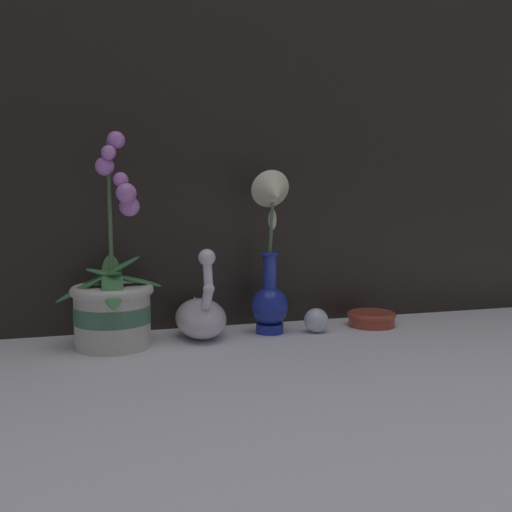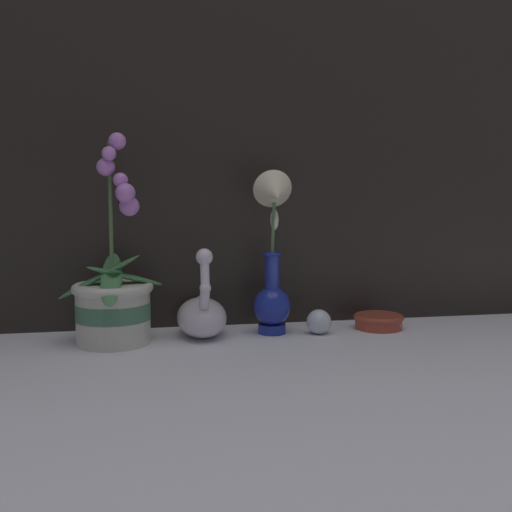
{
  "view_description": "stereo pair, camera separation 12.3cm",
  "coord_description": "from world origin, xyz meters",
  "px_view_note": "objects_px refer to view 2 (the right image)",
  "views": [
    {
      "loc": [
        -0.35,
        -1.04,
        0.3
      ],
      "look_at": [
        -0.01,
        0.14,
        0.17
      ],
      "focal_mm": 42.0,
      "sensor_mm": 36.0,
      "label": 1
    },
    {
      "loc": [
        -0.23,
        -1.07,
        0.3
      ],
      "look_at": [
        -0.01,
        0.14,
        0.17
      ],
      "focal_mm": 42.0,
      "sensor_mm": 36.0,
      "label": 2
    }
  ],
  "objects_px": {
    "amber_dish": "(379,320)",
    "blue_vase": "(273,265)",
    "orchid_potted_plant": "(113,300)",
    "swan_figurine": "(202,314)",
    "glass_sphere": "(319,322)"
  },
  "relations": [
    {
      "from": "amber_dish",
      "to": "blue_vase",
      "type": "bearing_deg",
      "value": -177.66
    },
    {
      "from": "orchid_potted_plant",
      "to": "blue_vase",
      "type": "xyz_separation_m",
      "value": [
        0.33,
        0.02,
        0.06
      ]
    },
    {
      "from": "amber_dish",
      "to": "swan_figurine",
      "type": "bearing_deg",
      "value": -179.57
    },
    {
      "from": "glass_sphere",
      "to": "blue_vase",
      "type": "bearing_deg",
      "value": 170.42
    },
    {
      "from": "blue_vase",
      "to": "orchid_potted_plant",
      "type": "bearing_deg",
      "value": -176.83
    },
    {
      "from": "orchid_potted_plant",
      "to": "swan_figurine",
      "type": "height_order",
      "value": "orchid_potted_plant"
    },
    {
      "from": "orchid_potted_plant",
      "to": "glass_sphere",
      "type": "distance_m",
      "value": 0.43
    },
    {
      "from": "swan_figurine",
      "to": "amber_dish",
      "type": "bearing_deg",
      "value": 0.43
    },
    {
      "from": "blue_vase",
      "to": "glass_sphere",
      "type": "relative_size",
      "value": 6.54
    },
    {
      "from": "blue_vase",
      "to": "amber_dish",
      "type": "relative_size",
      "value": 3.13
    },
    {
      "from": "swan_figurine",
      "to": "blue_vase",
      "type": "bearing_deg",
      "value": -2.65
    },
    {
      "from": "glass_sphere",
      "to": "amber_dish",
      "type": "xyz_separation_m",
      "value": [
        0.15,
        0.03,
        -0.01
      ]
    },
    {
      "from": "swan_figurine",
      "to": "glass_sphere",
      "type": "relative_size",
      "value": 3.62
    },
    {
      "from": "swan_figurine",
      "to": "glass_sphere",
      "type": "distance_m",
      "value": 0.25
    },
    {
      "from": "blue_vase",
      "to": "amber_dish",
      "type": "xyz_separation_m",
      "value": [
        0.24,
        0.01,
        -0.13
      ]
    }
  ]
}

